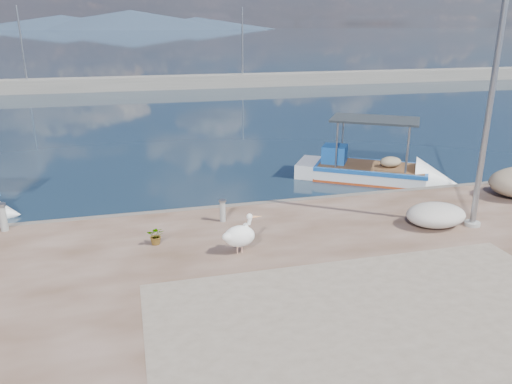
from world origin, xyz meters
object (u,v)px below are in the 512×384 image
Objects in this scene: lamp_post at (489,110)px; bollard_near at (223,210)px; pelican at (240,235)px; boat_right at (369,174)px.

bollard_near is at bearing 163.23° from lamp_post.
pelican is at bearing -178.91° from lamp_post.
boat_right reaches higher than pelican.
lamp_post is 7.73m from bollard_near.
pelican is 2.20m from bollard_near.
lamp_post is 10.63× the size of bollard_near.
boat_right is 9.31× the size of bollard_near.
boat_right reaches higher than bollard_near.
boat_right is at bearing 31.63° from pelican.
bollard_near is at bearing 79.07° from pelican.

